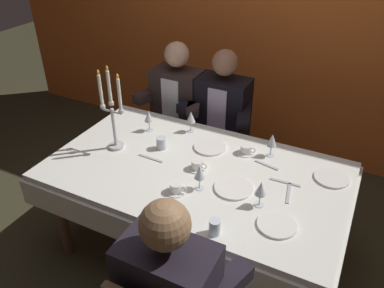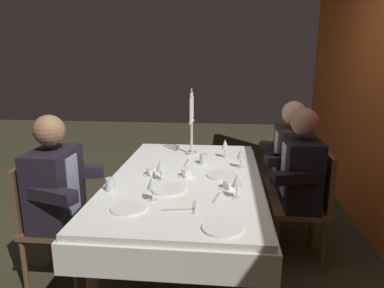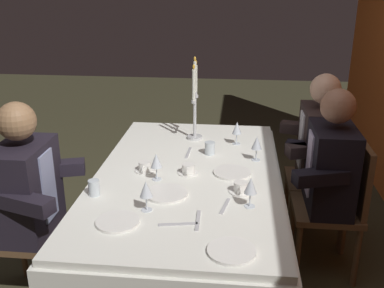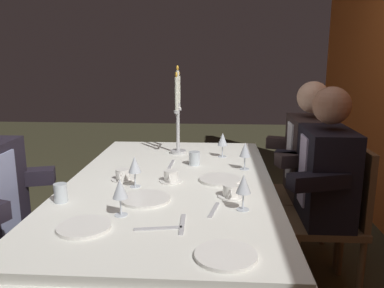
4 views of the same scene
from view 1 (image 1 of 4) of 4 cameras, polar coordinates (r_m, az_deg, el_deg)
name	(u,v)px [view 1 (image 1 of 4)]	position (r m, az deg, el deg)	size (l,w,h in m)	color
ground_plane	(195,249)	(2.99, 0.44, -15.24)	(12.00, 12.00, 0.00)	#363321
back_wall	(279,15)	(3.69, 12.63, 18.09)	(6.00, 0.12, 2.70)	#D36024
dining_table	(195,183)	(2.57, 0.50, -5.81)	(1.94, 1.14, 0.74)	silver
candelabra	(113,116)	(2.64, -11.61, 4.08)	(0.19, 0.11, 0.60)	silver
dinner_plate_0	(234,188)	(2.34, 6.15, -6.44)	(0.23, 0.23, 0.01)	white
dinner_plate_1	(332,178)	(2.56, 19.90, -4.71)	(0.21, 0.21, 0.01)	white
dinner_plate_2	(277,225)	(2.14, 12.41, -11.53)	(0.21, 0.21, 0.01)	white
dinner_plate_3	(210,147)	(2.70, 2.68, -0.43)	(0.23, 0.23, 0.01)	white
wine_glass_0	(261,189)	(2.18, 10.12, -6.57)	(0.07, 0.07, 0.16)	silver
wine_glass_1	(200,173)	(2.27, 1.16, -4.22)	(0.07, 0.07, 0.16)	silver
wine_glass_2	(149,117)	(2.87, -6.40, 4.05)	(0.07, 0.07, 0.16)	silver
wine_glass_3	(272,141)	(2.62, 11.72, 0.49)	(0.07, 0.07, 0.16)	silver
wine_glass_4	(191,118)	(2.85, -0.16, 3.92)	(0.07, 0.07, 0.16)	silver
water_tumbler_0	(161,143)	(2.69, -4.54, 0.15)	(0.07, 0.07, 0.08)	silver
water_tumbler_1	(215,227)	(2.03, 3.36, -12.13)	(0.06, 0.06, 0.09)	silver
coffee_cup_0	(177,188)	(2.29, -2.24, -6.55)	(0.13, 0.12, 0.06)	white
coffee_cup_1	(246,150)	(2.66, 7.96, -0.84)	(0.13, 0.12, 0.06)	white
coffee_cup_2	(197,165)	(2.48, 0.79, -3.15)	(0.13, 0.12, 0.06)	white
knife_0	(285,182)	(2.45, 13.57, -5.51)	(0.19, 0.02, 0.01)	#B7B7BC
fork_1	(267,165)	(2.57, 10.94, -3.07)	(0.17, 0.02, 0.01)	#B7B7BC
knife_2	(151,158)	(2.61, -6.11, -2.09)	(0.19, 0.02, 0.01)	#B7B7BC
knife_3	(289,193)	(2.37, 14.06, -7.03)	(0.19, 0.02, 0.01)	#B7B7BC
seated_diner_0	(178,98)	(3.42, -2.07, 6.76)	(0.63, 0.48, 1.24)	brown
seated_diner_1	(223,108)	(3.26, 4.62, 5.29)	(0.63, 0.48, 1.24)	brown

